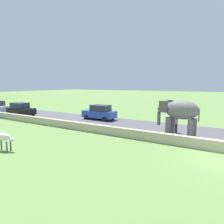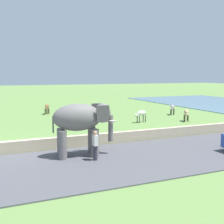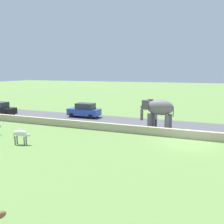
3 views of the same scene
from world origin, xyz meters
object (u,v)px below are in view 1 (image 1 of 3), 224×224
(person_beside_elephant, at_px, (176,124))
(car_blue, at_px, (100,112))
(car_black, at_px, (21,109))
(cow_white, at_px, (4,138))
(elephant, at_px, (179,112))

(person_beside_elephant, distance_m, car_blue, 9.62)
(person_beside_elephant, distance_m, car_black, 20.04)
(person_beside_elephant, height_order, car_blue, car_blue)
(person_beside_elephant, bearing_deg, cow_white, 140.37)
(car_blue, relative_size, cow_white, 2.82)
(elephant, xyz_separation_m, cow_white, (-9.07, 8.81, -1.20))
(person_beside_elephant, distance_m, cow_white, 13.21)
(elephant, height_order, cow_white, elephant)
(elephant, bearing_deg, car_black, 90.09)
(car_black, bearing_deg, cow_white, -127.97)
(person_beside_elephant, bearing_deg, car_black, 93.26)
(person_beside_elephant, xyz_separation_m, cow_white, (-10.18, 8.43, -0.04))
(car_black, height_order, cow_white, car_black)
(elephant, distance_m, person_beside_elephant, 1.65)
(car_black, relative_size, cow_white, 2.84)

